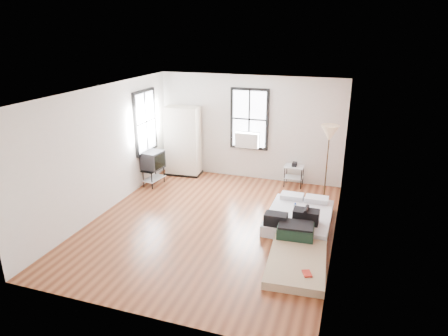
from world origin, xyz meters
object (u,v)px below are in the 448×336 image
(side_table, at_px, (294,170))
(tv_stand, at_px, (153,161))
(mattress_bare, at_px, (297,252))
(floor_lamp, at_px, (329,136))
(mattress_main, at_px, (299,216))
(wardrobe, at_px, (183,141))

(side_table, xyz_separation_m, tv_stand, (-3.51, -1.09, 0.22))
(mattress_bare, distance_m, side_table, 3.52)
(mattress_bare, xyz_separation_m, floor_lamp, (0.23, 2.69, 1.49))
(mattress_main, xyz_separation_m, side_table, (-0.45, 2.08, 0.28))
(mattress_bare, relative_size, side_table, 2.96)
(mattress_bare, relative_size, wardrobe, 1.00)
(wardrobe, bearing_deg, tv_stand, -115.68)
(mattress_main, distance_m, tv_stand, 4.11)
(tv_stand, bearing_deg, mattress_main, -6.20)
(mattress_main, height_order, mattress_bare, mattress_main)
(mattress_bare, distance_m, tv_stand, 4.79)
(mattress_bare, distance_m, floor_lamp, 3.08)
(tv_stand, bearing_deg, side_table, 25.11)
(mattress_main, bearing_deg, mattress_bare, -82.63)
(side_table, height_order, tv_stand, tv_stand)
(wardrobe, height_order, side_table, wardrobe)
(mattress_bare, relative_size, tv_stand, 2.10)
(mattress_bare, bearing_deg, floor_lamp, 81.09)
(side_table, bearing_deg, tv_stand, -162.71)
(side_table, relative_size, floor_lamp, 0.35)
(mattress_bare, bearing_deg, side_table, 96.19)
(mattress_bare, height_order, tv_stand, tv_stand)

